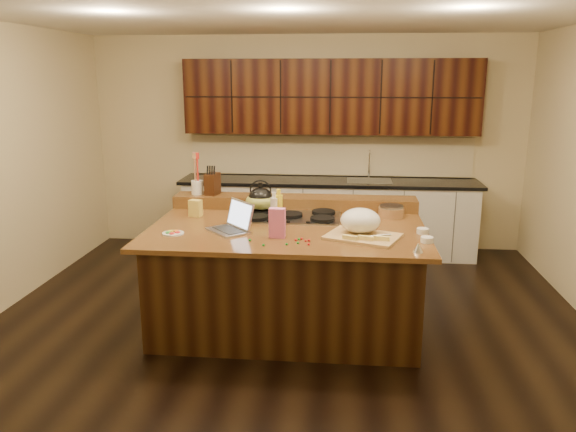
# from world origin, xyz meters

# --- Properties ---
(room) EXTENTS (5.52, 5.02, 2.72)m
(room) POSITION_xyz_m (0.00, 0.00, 1.35)
(room) COLOR black
(room) RESTS_ON ground
(island) EXTENTS (2.40, 1.60, 0.92)m
(island) POSITION_xyz_m (0.00, 0.00, 0.46)
(island) COLOR black
(island) RESTS_ON ground
(back_ledge) EXTENTS (2.40, 0.30, 0.12)m
(back_ledge) POSITION_xyz_m (0.00, 0.70, 0.98)
(back_ledge) COLOR black
(back_ledge) RESTS_ON island
(cooktop) EXTENTS (0.92, 0.52, 0.05)m
(cooktop) POSITION_xyz_m (0.00, 0.30, 0.94)
(cooktop) COLOR gray
(cooktop) RESTS_ON island
(back_counter) EXTENTS (3.70, 0.66, 2.40)m
(back_counter) POSITION_xyz_m (0.30, 2.23, 0.98)
(back_counter) COLOR silver
(back_counter) RESTS_ON ground
(kettle) EXTENTS (0.25, 0.25, 0.21)m
(kettle) POSITION_xyz_m (-0.30, 0.43, 1.07)
(kettle) COLOR black
(kettle) RESTS_ON cooktop
(green_bowl) EXTENTS (0.37, 0.37, 0.16)m
(green_bowl) POSITION_xyz_m (-0.30, 0.43, 1.04)
(green_bowl) COLOR olive
(green_bowl) RESTS_ON cooktop
(laptop) EXTENTS (0.45, 0.46, 0.25)m
(laptop) POSITION_xyz_m (-0.44, -0.19, 0.99)
(laptop) COLOR #B7B7BC
(laptop) RESTS_ON island
(oil_bottle) EXTENTS (0.07, 0.07, 0.27)m
(oil_bottle) POSITION_xyz_m (-0.08, 0.04, 1.06)
(oil_bottle) COLOR yellow
(oil_bottle) RESTS_ON island
(vinegar_bottle) EXTENTS (0.08, 0.08, 0.25)m
(vinegar_bottle) POSITION_xyz_m (-0.12, 0.01, 1.04)
(vinegar_bottle) COLOR silver
(vinegar_bottle) RESTS_ON island
(wooden_tray) EXTENTS (0.68, 0.59, 0.23)m
(wooden_tray) POSITION_xyz_m (0.63, -0.25, 1.02)
(wooden_tray) COLOR tan
(wooden_tray) RESTS_ON island
(ramekin_a) EXTENTS (0.11, 0.11, 0.04)m
(ramekin_a) POSITION_xyz_m (1.15, -0.38, 0.94)
(ramekin_a) COLOR white
(ramekin_a) RESTS_ON island
(ramekin_b) EXTENTS (0.11, 0.11, 0.04)m
(ramekin_b) POSITION_xyz_m (1.15, -0.12, 0.94)
(ramekin_b) COLOR white
(ramekin_b) RESTS_ON island
(ramekin_c) EXTENTS (0.11, 0.11, 0.04)m
(ramekin_c) POSITION_xyz_m (0.65, -0.04, 0.94)
(ramekin_c) COLOR white
(ramekin_c) RESTS_ON island
(strainer_bowl) EXTENTS (0.25, 0.25, 0.09)m
(strainer_bowl) POSITION_xyz_m (0.93, 0.43, 0.97)
(strainer_bowl) COLOR #996B3F
(strainer_bowl) RESTS_ON island
(kitchen_timer) EXTENTS (0.11, 0.11, 0.07)m
(kitchen_timer) POSITION_xyz_m (1.05, -0.64, 0.96)
(kitchen_timer) COLOR silver
(kitchen_timer) RESTS_ON island
(pink_bag) EXTENTS (0.13, 0.07, 0.24)m
(pink_bag) POSITION_xyz_m (-0.05, -0.35, 1.04)
(pink_bag) COLOR pink
(pink_bag) RESTS_ON island
(candy_plate) EXTENTS (0.22, 0.22, 0.01)m
(candy_plate) POSITION_xyz_m (-0.93, -0.34, 0.93)
(candy_plate) COLOR white
(candy_plate) RESTS_ON island
(package_box) EXTENTS (0.13, 0.10, 0.16)m
(package_box) POSITION_xyz_m (-0.89, 0.27, 1.00)
(package_box) COLOR gold
(package_box) RESTS_ON island
(utensil_crock) EXTENTS (0.15, 0.15, 0.14)m
(utensil_crock) POSITION_xyz_m (-0.98, 0.70, 1.11)
(utensil_crock) COLOR white
(utensil_crock) RESTS_ON back_ledge
(knife_block) EXTENTS (0.14, 0.19, 0.22)m
(knife_block) POSITION_xyz_m (-0.83, 0.70, 1.15)
(knife_block) COLOR black
(knife_block) RESTS_ON back_ledge
(gumdrop_0) EXTENTS (0.02, 0.02, 0.02)m
(gumdrop_0) POSITION_xyz_m (0.11, -0.44, 0.93)
(gumdrop_0) COLOR red
(gumdrop_0) RESTS_ON island
(gumdrop_1) EXTENTS (0.02, 0.02, 0.02)m
(gumdrop_1) POSITION_xyz_m (-0.25, -0.48, 0.93)
(gumdrop_1) COLOR #198C26
(gumdrop_1) RESTS_ON island
(gumdrop_2) EXTENTS (0.02, 0.02, 0.02)m
(gumdrop_2) POSITION_xyz_m (0.19, -0.46, 0.93)
(gumdrop_2) COLOR red
(gumdrop_2) RESTS_ON island
(gumdrop_3) EXTENTS (0.02, 0.02, 0.02)m
(gumdrop_3) POSITION_xyz_m (0.05, -0.57, 0.93)
(gumdrop_3) COLOR #198C26
(gumdrop_3) RESTS_ON island
(gumdrop_4) EXTENTS (0.02, 0.02, 0.02)m
(gumdrop_4) POSITION_xyz_m (0.22, -0.45, 0.93)
(gumdrop_4) COLOR red
(gumdrop_4) RESTS_ON island
(gumdrop_5) EXTENTS (0.02, 0.02, 0.02)m
(gumdrop_5) POSITION_xyz_m (-0.13, -0.61, 0.93)
(gumdrop_5) COLOR #198C26
(gumdrop_5) RESTS_ON island
(gumdrop_6) EXTENTS (0.02, 0.02, 0.02)m
(gumdrop_6) POSITION_xyz_m (0.16, -0.41, 0.93)
(gumdrop_6) COLOR red
(gumdrop_6) RESTS_ON island
(gumdrop_7) EXTENTS (0.02, 0.02, 0.02)m
(gumdrop_7) POSITION_xyz_m (0.13, -0.52, 0.93)
(gumdrop_7) COLOR #198C26
(gumdrop_7) RESTS_ON island
(gumdrop_8) EXTENTS (0.02, 0.02, 0.02)m
(gumdrop_8) POSITION_xyz_m (0.22, -0.55, 0.93)
(gumdrop_8) COLOR red
(gumdrop_8) RESTS_ON island
(gumdrop_9) EXTENTS (0.02, 0.02, 0.02)m
(gumdrop_9) POSITION_xyz_m (0.13, -0.42, 0.93)
(gumdrop_9) COLOR #198C26
(gumdrop_9) RESTS_ON island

